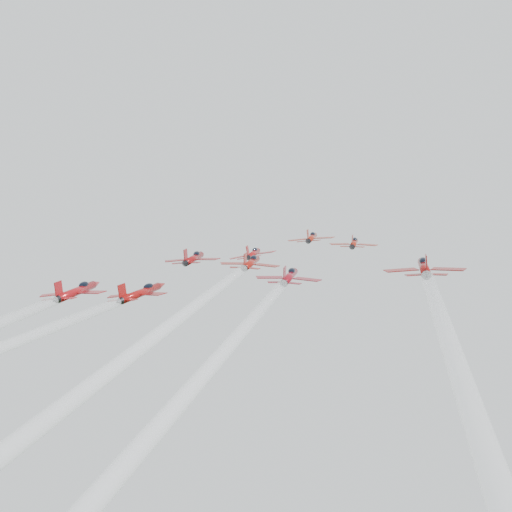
# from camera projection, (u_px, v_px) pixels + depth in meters

# --- Properties ---
(jet_lead) EXTENTS (9.57, 12.71, 6.57)m
(jet_lead) POSITION_uv_depth(u_px,v_px,m) (312.00, 237.00, 143.91)
(jet_lead) COLOR #A6210F
(jet_row2_left) EXTENTS (10.56, 14.02, 7.25)m
(jet_row2_left) POSITION_uv_depth(u_px,v_px,m) (194.00, 258.00, 132.10)
(jet_row2_left) COLOR maroon
(jet_row2_center) EXTENTS (8.68, 11.53, 5.96)m
(jet_row2_center) POSITION_uv_depth(u_px,v_px,m) (254.00, 253.00, 128.51)
(jet_row2_center) COLOR #A50F11
(jet_row2_right) EXTENTS (8.53, 11.32, 5.86)m
(jet_row2_right) POSITION_uv_depth(u_px,v_px,m) (354.00, 243.00, 126.44)
(jet_row2_right) COLOR #A7200F
(jet_center) EXTENTS (9.86, 97.71, 45.35)m
(jet_center) POSITION_uv_depth(u_px,v_px,m) (127.00, 338.00, 70.81)
(jet_center) COLOR maroon
(jet_rear_right) EXTENTS (9.10, 90.16, 41.84)m
(jet_rear_right) POSITION_uv_depth(u_px,v_px,m) (172.00, 375.00, 55.48)
(jet_rear_right) COLOR maroon
(jet_rear_farright) EXTENTS (10.39, 102.92, 47.77)m
(jet_rear_farright) POSITION_uv_depth(u_px,v_px,m) (402.00, 400.00, 43.96)
(jet_rear_farright) COLOR maroon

